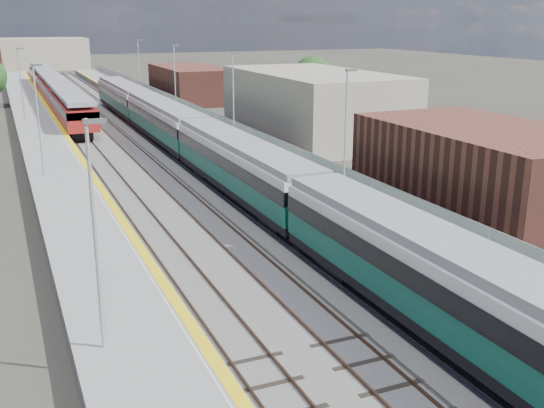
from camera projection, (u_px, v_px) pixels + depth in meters
ground at (143, 140)px, 61.99m from camera, size 320.00×320.00×0.00m
ballast_bed at (115, 137)px, 63.34m from camera, size 10.50×155.00×0.06m
tracks at (118, 133)px, 65.03m from camera, size 8.96×160.00×0.17m
platform_right at (188, 127)px, 66.04m from camera, size 4.70×155.00×8.52m
platform_left at (42, 137)px, 60.63m from camera, size 4.30×155.00×8.52m
green_train at (197, 139)px, 49.92m from camera, size 2.94×81.81×3.24m
red_train at (54, 89)px, 85.50m from camera, size 3.00×60.74×3.78m
tree_d at (313, 76)px, 81.28m from camera, size 5.06×5.06×6.85m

